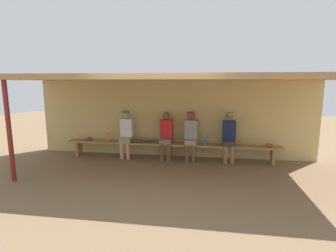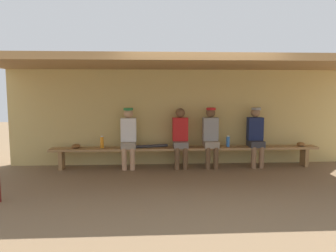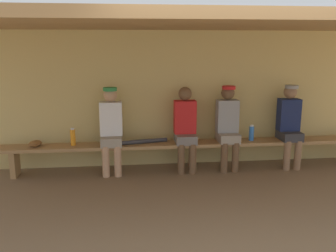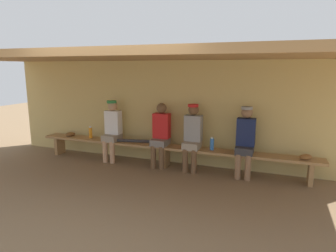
% 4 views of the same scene
% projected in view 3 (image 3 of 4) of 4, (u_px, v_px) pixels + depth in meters
% --- Properties ---
extents(ground_plane, '(24.00, 24.00, 0.00)m').
position_uv_depth(ground_plane, '(214.00, 212.00, 4.46)').
color(ground_plane, brown).
extents(back_wall, '(8.00, 0.20, 2.20)m').
position_uv_depth(back_wall, '(188.00, 98.00, 6.16)').
color(back_wall, tan).
rests_on(back_wall, ground).
extents(dugout_roof, '(8.00, 2.80, 0.12)m').
position_uv_depth(dugout_roof, '(206.00, 22.00, 4.65)').
color(dugout_roof, '#9E7547').
rests_on(dugout_roof, back_wall).
extents(bench, '(6.00, 0.36, 0.46)m').
position_uv_depth(bench, '(193.00, 146.00, 5.88)').
color(bench, '#9E7547').
rests_on(bench, ground).
extents(player_near_post, '(0.34, 0.42, 1.34)m').
position_uv_depth(player_near_post, '(111.00, 126.00, 5.67)').
color(player_near_post, gray).
rests_on(player_near_post, ground).
extents(player_middle, '(0.34, 0.42, 1.34)m').
position_uv_depth(player_middle, '(185.00, 126.00, 5.79)').
color(player_middle, slate).
rests_on(player_middle, ground).
extents(player_with_sunglasses, '(0.34, 0.42, 1.34)m').
position_uv_depth(player_with_sunglasses, '(228.00, 124.00, 5.87)').
color(player_with_sunglasses, gray).
rests_on(player_with_sunglasses, ground).
extents(player_leftmost, '(0.34, 0.42, 1.34)m').
position_uv_depth(player_leftmost, '(290.00, 122.00, 5.98)').
color(player_leftmost, '#333338').
rests_on(player_leftmost, ground).
extents(water_bottle_blue, '(0.08, 0.08, 0.25)m').
position_uv_depth(water_bottle_blue, '(252.00, 133.00, 5.95)').
color(water_bottle_blue, blue).
rests_on(water_bottle_blue, bench).
extents(water_bottle_green, '(0.08, 0.08, 0.27)m').
position_uv_depth(water_bottle_green, '(73.00, 137.00, 5.66)').
color(water_bottle_green, orange).
rests_on(water_bottle_green, bench).
extents(baseball_glove_tan, '(0.25, 0.29, 0.09)m').
position_uv_depth(baseball_glove_tan, '(35.00, 144.00, 5.61)').
color(baseball_glove_tan, brown).
rests_on(baseball_glove_tan, bench).
extents(baseball_bat, '(0.85, 0.24, 0.07)m').
position_uv_depth(baseball_bat, '(141.00, 142.00, 5.77)').
color(baseball_bat, '#333338').
rests_on(baseball_bat, bench).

